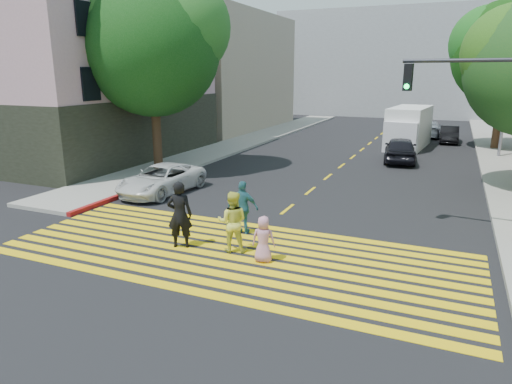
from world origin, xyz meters
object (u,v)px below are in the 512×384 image
Objects in this scene: tree_right_far at (509,48)px; white_van at (408,129)px; dark_car_near at (400,149)px; pedestrian_child at (263,239)px; silver_car at (429,129)px; dark_car_parked at (449,134)px; pedestrian_man at (180,215)px; white_sedan at (162,179)px; pedestrian_woman at (232,222)px; pedestrian_extra at (243,208)px; tree_left at (154,40)px; traffic_signal at (498,120)px.

tree_right_far is 1.61× the size of white_van.
pedestrian_child is at bearing 77.24° from dark_car_near.
tree_right_far is 8.95m from silver_car.
dark_car_parked is at bearing 60.07° from white_van.
white_van is (-2.60, -3.65, 0.69)m from dark_car_parked.
silver_car is at bearing 118.70° from dark_car_parked.
tree_right_far is at bearing -119.01° from pedestrian_child.
pedestrian_man is 0.46× the size of white_sedan.
pedestrian_man is 1.13× the size of pedestrian_woman.
pedestrian_man reaches higher than silver_car.
tree_left is at bearing -45.89° from pedestrian_extra.
tree_right_far is 2.24× the size of dark_car_near.
pedestrian_man is at bearing -113.01° from tree_right_far.
tree_right_far is at bearing -40.87° from dark_car_parked.
traffic_signal is at bearing -175.45° from pedestrian_man.
silver_car is at bearing -122.00° from pedestrian_man.
traffic_signal is at bearing -168.80° from pedestrian_woman.
tree_right_far reaches higher than white_sedan.
pedestrian_child is 2.37m from pedestrian_extra.
dark_car_near is at bearing 84.88° from silver_car.
white_van is at bearing 79.68° from silver_car.
pedestrian_child is at bearing -107.19° from tree_right_far.
white_van reaches higher than dark_car_near.
pedestrian_child is 0.75× the size of pedestrian_extra.
tree_left is 1.62× the size of white_van.
traffic_signal is at bearing 96.12° from silver_car.
silver_car is (4.15, 26.39, -0.21)m from pedestrian_extra.
tree_left is 21.99m from tree_right_far.
pedestrian_man is 0.35× the size of traffic_signal.
silver_car reaches higher than dark_car_parked.
silver_car is at bearing -103.68° from pedestrian_extra.
white_sedan reaches higher than dark_car_parked.
tree_right_far is 23.71m from pedestrian_extra.
pedestrian_extra reaches higher than pedestrian_child.
white_sedan is at bearing -54.43° from tree_left.
traffic_signal is (15.10, -4.89, -2.84)m from tree_left.
dark_car_near is (4.42, 16.35, -0.27)m from pedestrian_man.
white_sedan is (-5.31, 3.20, -0.25)m from pedestrian_extra.
dark_car_near is 5.62m from white_van.
pedestrian_woman is 0.41× the size of dark_car_near.
white_van is (-0.14, 5.58, 0.57)m from dark_car_near.
dark_car_near is at bearing -83.03° from white_van.
silver_car is (5.34, 28.20, -0.35)m from pedestrian_man.
pedestrian_extra is 14.88m from dark_car_near.
dark_car_parked is at bearing 65.83° from white_sedan.
dark_car_near is at bearing 33.52° from tree_left.
dark_car_near is at bearing 56.95° from white_sedan.
pedestrian_child is 0.35× the size of dark_car_parked.
traffic_signal is at bearing -156.01° from pedestrian_child.
white_van is (2.73, 21.60, 0.41)m from pedestrian_woman.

